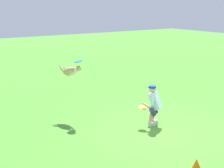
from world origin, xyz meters
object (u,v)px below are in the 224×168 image
object	(u,v)px
dog	(71,71)
training_cone	(196,164)
person	(154,104)
frisbee_held	(142,108)
frisbee_flying	(78,61)

from	to	relation	value
dog	training_cone	bearing A→B (deg)	-15.88
person	dog	distance (m)	3.01
person	dog	xyz separation A→B (m)	(1.78, -2.25, 0.89)
person	training_cone	distance (m)	2.93
person	frisbee_held	distance (m)	0.40
frisbee_flying	frisbee_held	bearing A→B (deg)	125.02
person	training_cone	world-z (taller)	person
frisbee_held	dog	bearing A→B (deg)	-56.27
person	dog	world-z (taller)	dog
training_cone	frisbee_held	bearing A→B (deg)	-103.20
frisbee_held	training_cone	size ratio (longest dim) A/B	0.94
frisbee_held	frisbee_flying	bearing A→B (deg)	-54.98
frisbee_flying	frisbee_held	xyz separation A→B (m)	(-1.28, 1.83, -1.34)
frisbee_flying	training_cone	world-z (taller)	frisbee_flying
dog	frisbee_held	xyz separation A→B (m)	(-1.42, 2.12, -0.98)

